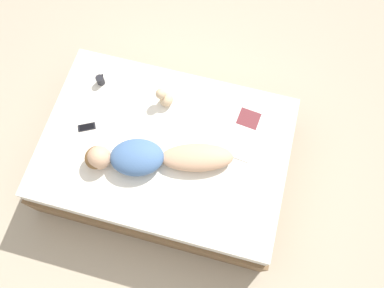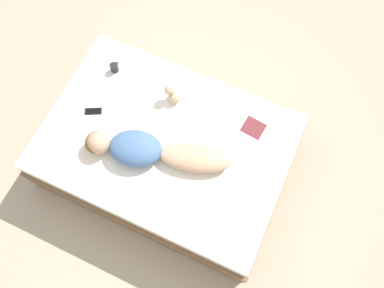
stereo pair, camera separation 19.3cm
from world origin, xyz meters
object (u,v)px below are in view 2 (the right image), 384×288
at_px(person, 148,151).
at_px(cell_phone, 93,111).
at_px(coffee_mug, 114,67).
at_px(open_magazine, 247,139).

height_order(person, cell_phone, person).
bearing_deg(coffee_mug, person, -132.38).
xyz_separation_m(coffee_mug, cell_phone, (-0.46, -0.03, -0.04)).
height_order(open_magazine, cell_phone, same).
bearing_deg(open_magazine, coffee_mug, 90.95).
bearing_deg(cell_phone, person, -130.39).
distance_m(open_magazine, cell_phone, 1.40).
relative_size(person, coffee_mug, 12.16).
relative_size(coffee_mug, cell_phone, 0.63).
relative_size(open_magazine, coffee_mug, 5.34).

